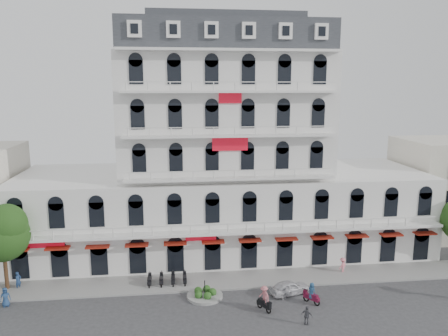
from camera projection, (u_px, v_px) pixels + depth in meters
ground at (249, 332)px, 33.37m from camera, size 120.00×120.00×0.00m
sidewalk at (234, 280)px, 42.14m from camera, size 53.00×4.00×0.16m
main_building at (223, 163)px, 49.09m from camera, size 45.00×15.00×25.80m
traffic_island at (205, 294)px, 38.84m from camera, size 3.20×3.20×1.60m
parked_scooter_row at (167, 285)px, 41.24m from camera, size 4.40×1.80×1.10m
tree_west_inner at (2, 231)px, 39.21m from camera, size 4.76×4.76×8.25m
parked_car at (289, 287)px, 39.37m from camera, size 4.00×2.53×1.27m
rider_east at (312, 293)px, 37.61m from camera, size 1.20×1.41×1.93m
rider_center at (264, 298)px, 36.36m from camera, size 1.13×1.53×2.22m
pedestrian_left at (5, 297)px, 37.13m from camera, size 0.96×0.80×1.68m
pedestrian_mid at (307, 316)px, 34.26m from camera, size 0.97×0.83×1.56m
pedestrian_right at (343, 265)px, 43.74m from camera, size 1.21×1.09×1.63m
pedestrian_far at (18, 281)px, 40.23m from camera, size 0.65×0.74×1.72m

